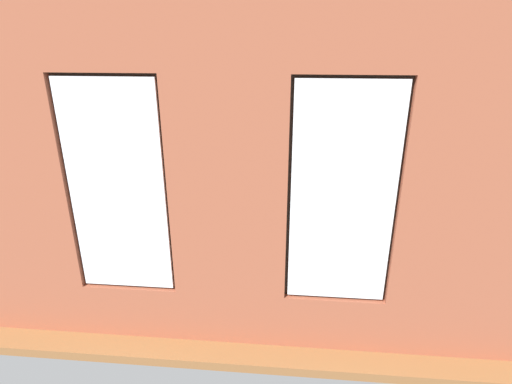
# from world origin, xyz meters

# --- Properties ---
(ground_plane) EXTENTS (6.90, 5.45, 0.10)m
(ground_plane) POSITION_xyz_m (0.00, 0.00, -0.05)
(ground_plane) COLOR brown
(brick_wall_with_windows) EXTENTS (6.30, 0.30, 3.44)m
(brick_wall_with_windows) POSITION_xyz_m (0.00, 2.35, 1.71)
(brick_wall_with_windows) COLOR #9E5138
(brick_wall_with_windows) RESTS_ON ground_plane
(white_wall_right) EXTENTS (0.10, 4.45, 3.44)m
(white_wall_right) POSITION_xyz_m (3.10, 0.20, 1.72)
(white_wall_right) COLOR silver
(white_wall_right) RESTS_ON ground_plane
(couch_by_window) EXTENTS (2.08, 0.87, 0.80)m
(couch_by_window) POSITION_xyz_m (0.68, 1.70, 0.33)
(couch_by_window) COLOR black
(couch_by_window) RESTS_ON ground_plane
(couch_left) EXTENTS (0.89, 2.04, 0.80)m
(couch_left) POSITION_xyz_m (-2.45, 0.32, 0.33)
(couch_left) COLOR black
(couch_left) RESTS_ON ground_plane
(coffee_table) EXTENTS (1.24, 0.87, 0.41)m
(coffee_table) POSITION_xyz_m (-0.28, -0.17, 0.36)
(coffee_table) COLOR tan
(coffee_table) RESTS_ON ground_plane
(cup_ceramic) EXTENTS (0.07, 0.07, 0.09)m
(cup_ceramic) POSITION_xyz_m (-0.62, -0.33, 0.46)
(cup_ceramic) COLOR #B23D38
(cup_ceramic) RESTS_ON coffee_table
(candle_jar) EXTENTS (0.08, 0.08, 0.12)m
(candle_jar) POSITION_xyz_m (-0.12, -0.28, 0.47)
(candle_jar) COLOR #B7333D
(candle_jar) RESTS_ON coffee_table
(table_plant_small) EXTENTS (0.12, 0.12, 0.20)m
(table_plant_small) POSITION_xyz_m (0.10, -0.04, 0.52)
(table_plant_small) COLOR #9E5638
(table_plant_small) RESTS_ON coffee_table
(remote_black) EXTENTS (0.07, 0.18, 0.02)m
(remote_black) POSITION_xyz_m (-0.28, -0.17, 0.42)
(remote_black) COLOR black
(remote_black) RESTS_ON coffee_table
(remote_silver) EXTENTS (0.17, 0.13, 0.02)m
(remote_silver) POSITION_xyz_m (-0.37, -0.04, 0.42)
(remote_silver) COLOR #B2B2B7
(remote_silver) RESTS_ON coffee_table
(media_console) EXTENTS (1.13, 0.42, 0.60)m
(media_console) POSITION_xyz_m (2.80, -0.36, 0.30)
(media_console) COLOR black
(media_console) RESTS_ON ground_plane
(tv_flatscreen) EXTENTS (1.22, 0.20, 0.86)m
(tv_flatscreen) POSITION_xyz_m (2.80, -0.36, 1.03)
(tv_flatscreen) COLOR black
(tv_flatscreen) RESTS_ON media_console
(papasan_chair) EXTENTS (1.04, 1.04, 0.67)m
(papasan_chair) POSITION_xyz_m (0.34, -1.34, 0.43)
(papasan_chair) COLOR olive
(papasan_chair) RESTS_ON ground_plane
(potted_plant_between_couches) EXTENTS (1.14, 1.04, 1.36)m
(potted_plant_between_couches) POSITION_xyz_m (-0.81, 1.64, 0.78)
(potted_plant_between_couches) COLOR beige
(potted_plant_between_couches) RESTS_ON ground_plane
(potted_plant_near_tv) EXTENTS (0.74, 0.76, 1.00)m
(potted_plant_near_tv) POSITION_xyz_m (2.23, 0.67, 0.60)
(potted_plant_near_tv) COLOR #47423D
(potted_plant_near_tv) RESTS_ON ground_plane
(potted_plant_beside_window_right) EXTENTS (0.78, 0.82, 1.23)m
(potted_plant_beside_window_right) POSITION_xyz_m (2.51, 1.79, 0.71)
(potted_plant_beside_window_right) COLOR gray
(potted_plant_beside_window_right) RESTS_ON ground_plane
(potted_plant_by_left_couch) EXTENTS (0.40, 0.40, 0.56)m
(potted_plant_by_left_couch) POSITION_xyz_m (-2.05, -1.15, 0.37)
(potted_plant_by_left_couch) COLOR beige
(potted_plant_by_left_couch) RESTS_ON ground_plane
(potted_plant_corner_far_left) EXTENTS (1.01, 1.13, 1.53)m
(potted_plant_corner_far_left) POSITION_xyz_m (-2.59, 1.79, 0.66)
(potted_plant_corner_far_left) COLOR brown
(potted_plant_corner_far_left) RESTS_ON ground_plane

